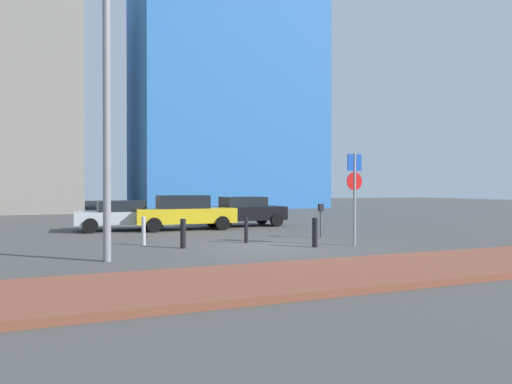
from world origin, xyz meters
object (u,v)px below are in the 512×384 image
(parked_car_yellow, at_px, (185,212))
(traffic_bollard_mid, at_px, (315,232))
(parking_meter, at_px, (321,216))
(parked_car_silver, at_px, (122,215))
(parking_sign_post, at_px, (354,187))
(traffic_bollard_near, at_px, (144,231))
(traffic_bollard_far, at_px, (246,230))
(traffic_bollard_edge, at_px, (183,234))
(street_lamp, at_px, (107,88))
(parked_car_black, at_px, (244,211))

(parked_car_yellow, bearing_deg, traffic_bollard_mid, -71.59)
(parking_meter, bearing_deg, traffic_bollard_mid, -123.84)
(parked_car_silver, bearing_deg, parking_sign_post, -51.54)
(parked_car_yellow, relative_size, traffic_bollard_near, 4.74)
(parking_sign_post, relative_size, traffic_bollard_far, 3.49)
(parked_car_silver, height_order, traffic_bollard_mid, parked_car_silver)
(parked_car_yellow, height_order, traffic_bollard_edge, parked_car_yellow)
(street_lamp, distance_m, traffic_bollard_mid, 7.61)
(parked_car_silver, height_order, parked_car_black, parked_car_black)
(parked_car_black, relative_size, street_lamp, 0.53)
(parked_car_silver, relative_size, traffic_bollard_mid, 4.24)
(parked_car_yellow, xyz_separation_m, parking_meter, (4.09, -5.35, 0.04))
(parked_car_black, relative_size, traffic_bollard_edge, 4.38)
(parked_car_yellow, relative_size, parking_meter, 3.46)
(traffic_bollard_far, bearing_deg, traffic_bollard_edge, -165.63)
(parked_car_black, xyz_separation_m, traffic_bollard_mid, (-0.64, -8.35, -0.30))
(traffic_bollard_edge, bearing_deg, parked_car_yellow, 76.87)
(traffic_bollard_near, bearing_deg, parking_meter, -2.11)
(traffic_bollard_far, bearing_deg, traffic_bollard_near, 169.72)
(parked_car_black, distance_m, street_lamp, 11.94)
(parked_car_yellow, distance_m, parked_car_black, 3.26)
(parked_car_yellow, xyz_separation_m, traffic_bollard_far, (0.89, -5.73, -0.37))
(parked_car_black, distance_m, traffic_bollard_edge, 8.45)
(traffic_bollard_mid, relative_size, traffic_bollard_far, 1.08)
(parking_sign_post, height_order, traffic_bollard_far, parking_sign_post)
(parked_car_black, relative_size, traffic_bollard_far, 4.65)
(traffic_bollard_far, xyz_separation_m, traffic_bollard_edge, (-2.37, -0.61, 0.03))
(parked_car_silver, xyz_separation_m, parked_car_yellow, (2.73, -0.70, 0.10))
(parked_car_black, bearing_deg, parked_car_silver, -179.94)
(parking_sign_post, relative_size, traffic_bollard_near, 3.21)
(traffic_bollard_edge, bearing_deg, parking_meter, 10.03)
(parking_meter, bearing_deg, traffic_bollard_edge, -169.97)
(street_lamp, bearing_deg, parked_car_yellow, 64.55)
(parked_car_black, xyz_separation_m, parking_sign_post, (0.80, -8.46, 1.16))
(parked_car_yellow, height_order, traffic_bollard_far, parked_car_yellow)
(parked_car_black, bearing_deg, traffic_bollard_near, -134.56)
(parking_sign_post, relative_size, parking_meter, 2.35)
(traffic_bollard_near, bearing_deg, traffic_bollard_mid, -26.55)
(traffic_bollard_mid, bearing_deg, street_lamp, -175.35)
(traffic_bollard_near, height_order, traffic_bollard_far, traffic_bollard_near)
(parked_car_yellow, distance_m, traffic_bollard_near, 5.71)
(traffic_bollard_edge, bearing_deg, street_lamp, -142.70)
(parked_car_black, height_order, parking_meter, parked_car_black)
(traffic_bollard_near, bearing_deg, parked_car_black, 45.44)
(parking_meter, xyz_separation_m, traffic_bollard_far, (-3.19, -0.38, -0.41))
(traffic_bollard_far, bearing_deg, parked_car_yellow, 98.83)
(street_lamp, relative_size, traffic_bollard_far, 8.78)
(parked_car_black, bearing_deg, street_lamp, -128.54)
(parking_meter, xyz_separation_m, traffic_bollard_edge, (-5.56, -0.98, -0.39))
(traffic_bollard_mid, bearing_deg, traffic_bollard_far, 130.77)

